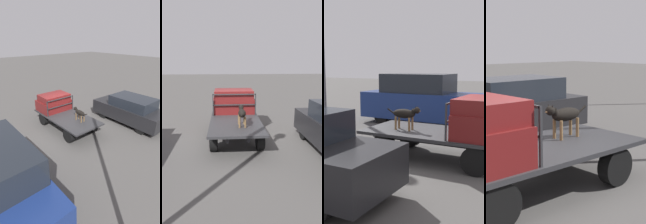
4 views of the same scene
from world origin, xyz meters
The scene contains 5 objects.
ground_plane centered at (0.00, 0.00, 0.00)m, with size 80.00×80.00×0.00m, color #514F4C.
flatbed_truck centered at (0.00, 0.00, 0.55)m, with size 3.97×1.85×0.74m.
truck_headboard centered at (0.52, 0.00, 1.32)m, with size 0.04×1.73×0.88m.
dog centered at (-0.87, -0.19, 1.17)m, with size 1.03×0.25×0.68m.
parked_sedan centered at (-1.79, -3.30, 0.81)m, with size 4.28×1.73×1.61m.
Camera 4 is at (3.74, 4.80, 2.43)m, focal length 60.00 mm.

